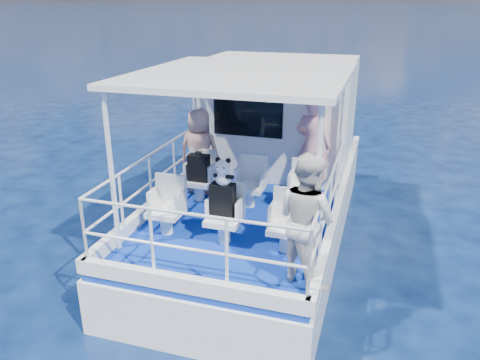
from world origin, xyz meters
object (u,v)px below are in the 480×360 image
at_px(panda, 223,171).
at_px(passenger_port_fwd, 200,151).
at_px(passenger_stbd_aft, 306,219).
at_px(backpack_center, 223,201).

bearing_deg(panda, passenger_port_fwd, 121.55).
height_order(passenger_port_fwd, passenger_stbd_aft, passenger_stbd_aft).
xyz_separation_m(passenger_stbd_aft, panda, (-1.25, 0.62, 0.25)).
relative_size(backpack_center, panda, 1.30).
height_order(passenger_stbd_aft, panda, passenger_stbd_aft).
xyz_separation_m(passenger_stbd_aft, backpack_center, (-1.27, 0.64, -0.19)).
bearing_deg(passenger_stbd_aft, panda, 9.08).
xyz_separation_m(backpack_center, panda, (0.02, -0.02, 0.44)).
relative_size(passenger_port_fwd, backpack_center, 3.06).
bearing_deg(backpack_center, passenger_stbd_aft, -26.70).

